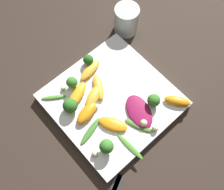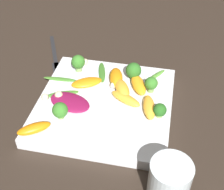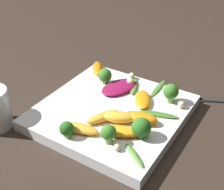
# 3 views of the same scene
# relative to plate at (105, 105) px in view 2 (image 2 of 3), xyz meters

# --- Properties ---
(ground_plane) EXTENTS (2.40, 2.40, 0.00)m
(ground_plane) POSITION_rel_plate_xyz_m (0.00, 0.00, -0.01)
(ground_plane) COLOR #2D231C
(plate) EXTENTS (0.29, 0.29, 0.03)m
(plate) POSITION_rel_plate_xyz_m (0.00, 0.00, 0.00)
(plate) COLOR white
(plate) RESTS_ON ground_plane
(drinking_glass) EXTENTS (0.07, 0.07, 0.09)m
(drinking_glass) POSITION_rel_plate_xyz_m (-0.15, 0.19, 0.03)
(drinking_glass) COLOR silver
(drinking_glass) RESTS_ON ground_plane
(fork) EXTENTS (0.09, 0.17, 0.01)m
(fork) POSITION_rel_plate_xyz_m (0.18, -0.17, -0.01)
(fork) COLOR #262628
(fork) RESTS_ON ground_plane
(radicchio_leaf_0) EXTENTS (0.11, 0.08, 0.01)m
(radicchio_leaf_0) POSITION_rel_plate_xyz_m (0.07, 0.03, 0.02)
(radicchio_leaf_0) COLOR maroon
(radicchio_leaf_0) RESTS_ON plate
(orange_segment_0) EXTENTS (0.08, 0.06, 0.02)m
(orange_segment_0) POSITION_rel_plate_xyz_m (-0.05, -0.01, 0.02)
(orange_segment_0) COLOR #FCAD33
(orange_segment_0) RESTS_ON plate
(orange_segment_1) EXTENTS (0.05, 0.07, 0.02)m
(orange_segment_1) POSITION_rel_plate_xyz_m (-0.01, -0.08, 0.02)
(orange_segment_1) COLOR orange
(orange_segment_1) RESTS_ON plate
(orange_segment_2) EXTENTS (0.07, 0.06, 0.02)m
(orange_segment_2) POSITION_rel_plate_xyz_m (0.12, 0.12, 0.02)
(orange_segment_2) COLOR orange
(orange_segment_2) RESTS_ON plate
(orange_segment_3) EXTENTS (0.04, 0.08, 0.02)m
(orange_segment_3) POSITION_rel_plate_xyz_m (-0.10, 0.01, 0.02)
(orange_segment_3) COLOR #FCAD33
(orange_segment_3) RESTS_ON plate
(orange_segment_4) EXTENTS (0.06, 0.08, 0.02)m
(orange_segment_4) POSITION_rel_plate_xyz_m (-0.07, -0.06, 0.02)
(orange_segment_4) COLOR orange
(orange_segment_4) RESTS_ON plate
(orange_segment_5) EXTENTS (0.06, 0.07, 0.02)m
(orange_segment_5) POSITION_rel_plate_xyz_m (-0.03, -0.04, 0.02)
(orange_segment_5) COLOR #FCAD33
(orange_segment_5) RESTS_ON plate
(orange_segment_6) EXTENTS (0.08, 0.06, 0.01)m
(orange_segment_6) POSITION_rel_plate_xyz_m (0.05, -0.05, 0.02)
(orange_segment_6) COLOR orange
(orange_segment_6) RESTS_ON plate
(broccoli_floret_0) EXTENTS (0.03, 0.03, 0.04)m
(broccoli_floret_0) POSITION_rel_plate_xyz_m (-0.10, -0.05, 0.03)
(broccoli_floret_0) COLOR #7A9E51
(broccoli_floret_0) RESTS_ON plate
(broccoli_floret_1) EXTENTS (0.03, 0.03, 0.04)m
(broccoli_floret_1) POSITION_rel_plate_xyz_m (0.09, -0.10, 0.04)
(broccoli_floret_1) COLOR #84AD5B
(broccoli_floret_1) RESTS_ON plate
(broccoli_floret_2) EXTENTS (0.03, 0.03, 0.04)m
(broccoli_floret_2) POSITION_rel_plate_xyz_m (0.08, 0.07, 0.03)
(broccoli_floret_2) COLOR #7A9E51
(broccoli_floret_2) RESTS_ON plate
(broccoli_floret_3) EXTENTS (0.04, 0.04, 0.04)m
(broccoli_floret_3) POSITION_rel_plate_xyz_m (-0.05, -0.10, 0.03)
(broccoli_floret_3) COLOR #7A9E51
(broccoli_floret_3) RESTS_ON plate
(broccoli_floret_4) EXTENTS (0.03, 0.03, 0.03)m
(broccoli_floret_4) POSITION_rel_plate_xyz_m (-0.12, 0.02, 0.03)
(broccoli_floret_4) COLOR #84AD5B
(broccoli_floret_4) RESTS_ON plate
(arugula_sprig_0) EXTENTS (0.08, 0.02, 0.00)m
(arugula_sprig_0) POSITION_rel_plate_xyz_m (0.12, -0.05, 0.01)
(arugula_sprig_0) COLOR #47842D
(arugula_sprig_0) RESTS_ON plate
(arugula_sprig_1) EXTENTS (0.04, 0.08, 0.01)m
(arugula_sprig_1) POSITION_rel_plate_xyz_m (0.03, -0.10, 0.02)
(arugula_sprig_1) COLOR #3D7528
(arugula_sprig_1) RESTS_ON plate
(arugula_sprig_2) EXTENTS (0.05, 0.06, 0.01)m
(arugula_sprig_2) POSITION_rel_plate_xyz_m (-0.10, -0.11, 0.02)
(arugula_sprig_2) COLOR #518E33
(arugula_sprig_2) RESTS_ON plate
(arugula_sprig_3) EXTENTS (0.07, 0.05, 0.01)m
(arugula_sprig_3) POSITION_rel_plate_xyz_m (0.10, -0.00, 0.02)
(arugula_sprig_3) COLOR #47842D
(arugula_sprig_3) RESTS_ON plate
(macadamia_nut_0) EXTENTS (0.02, 0.02, 0.02)m
(macadamia_nut_0) POSITION_rel_plate_xyz_m (0.10, 0.01, 0.02)
(macadamia_nut_0) COLOR beige
(macadamia_nut_0) RESTS_ON plate
(macadamia_nut_1) EXTENTS (0.02, 0.02, 0.02)m
(macadamia_nut_1) POSITION_rel_plate_xyz_m (0.08, -0.13, 0.02)
(macadamia_nut_1) COLOR beige
(macadamia_nut_1) RESTS_ON plate
(macadamia_nut_2) EXTENTS (0.02, 0.02, 0.02)m
(macadamia_nut_2) POSITION_rel_plate_xyz_m (0.13, 0.02, 0.02)
(macadamia_nut_2) COLOR beige
(macadamia_nut_2) RESTS_ON plate
(macadamia_nut_3) EXTENTS (0.02, 0.02, 0.02)m
(macadamia_nut_3) POSITION_rel_plate_xyz_m (-0.01, -0.05, 0.02)
(macadamia_nut_3) COLOR beige
(macadamia_nut_3) RESTS_ON plate
(macadamia_nut_4) EXTENTS (0.01, 0.01, 0.01)m
(macadamia_nut_4) POSITION_rel_plate_xyz_m (-0.11, -0.08, 0.02)
(macadamia_nut_4) COLOR beige
(macadamia_nut_4) RESTS_ON plate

